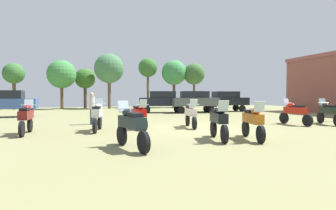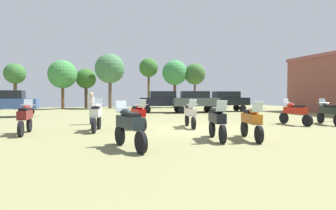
# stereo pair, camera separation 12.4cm
# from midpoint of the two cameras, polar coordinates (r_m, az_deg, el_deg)

# --- Properties ---
(ground_plane) EXTENTS (44.00, 52.00, 0.02)m
(ground_plane) POSITION_cam_midpoint_polar(r_m,az_deg,el_deg) (13.50, 6.22, -5.02)
(ground_plane) COLOR olive
(motorcycle_1) EXTENTS (0.70, 2.14, 1.48)m
(motorcycle_1) POSITION_cam_midpoint_polar(r_m,az_deg,el_deg) (10.22, 10.64, -3.21)
(motorcycle_1) COLOR black
(motorcycle_1) RESTS_ON ground
(motorcycle_2) EXTENTS (0.82, 2.19, 1.46)m
(motorcycle_2) POSITION_cam_midpoint_polar(r_m,az_deg,el_deg) (17.70, 30.83, -1.24)
(motorcycle_2) COLOR black
(motorcycle_2) RESTS_ON ground
(motorcycle_3) EXTENTS (0.62, 2.26, 1.46)m
(motorcycle_3) POSITION_cam_midpoint_polar(r_m,az_deg,el_deg) (16.67, 25.27, -1.33)
(motorcycle_3) COLOR black
(motorcycle_3) RESTS_ON ground
(motorcycle_4) EXTENTS (0.82, 2.22, 1.49)m
(motorcycle_4) POSITION_cam_midpoint_polar(r_m,az_deg,el_deg) (8.49, -7.78, -4.25)
(motorcycle_4) COLOR black
(motorcycle_4) RESTS_ON ground
(motorcycle_6) EXTENTS (0.65, 2.17, 1.45)m
(motorcycle_6) POSITION_cam_midpoint_polar(r_m,az_deg,el_deg) (13.90, 4.94, -1.81)
(motorcycle_6) COLOR black
(motorcycle_6) RESTS_ON ground
(motorcycle_8) EXTENTS (0.62, 2.19, 1.48)m
(motorcycle_8) POSITION_cam_midpoint_polar(r_m,az_deg,el_deg) (12.98, -27.54, -2.28)
(motorcycle_8) COLOR black
(motorcycle_8) RESTS_ON ground
(motorcycle_9) EXTENTS (0.68, 2.13, 1.51)m
(motorcycle_9) POSITION_cam_midpoint_polar(r_m,az_deg,el_deg) (12.93, -14.50, -2.07)
(motorcycle_9) COLOR black
(motorcycle_9) RESTS_ON ground
(motorcycle_10) EXTENTS (0.68, 2.12, 1.46)m
(motorcycle_10) POSITION_cam_midpoint_polar(r_m,az_deg,el_deg) (13.38, -6.00, -1.96)
(motorcycle_10) COLOR black
(motorcycle_10) RESTS_ON ground
(motorcycle_11) EXTENTS (0.77, 2.19, 1.46)m
(motorcycle_11) POSITION_cam_midpoint_polar(r_m,az_deg,el_deg) (10.59, 17.44, -3.13)
(motorcycle_11) COLOR black
(motorcycle_11) RESTS_ON ground
(car_1) EXTENTS (4.42, 2.11, 2.00)m
(car_1) POSITION_cam_midpoint_polar(r_m,az_deg,el_deg) (27.67, 12.22, 1.08)
(car_1) COLOR black
(car_1) RESTS_ON ground
(car_2) EXTENTS (4.36, 1.96, 2.00)m
(car_2) POSITION_cam_midpoint_polar(r_m,az_deg,el_deg) (23.58, -30.72, 0.64)
(car_2) COLOR black
(car_2) RESTS_ON ground
(car_3) EXTENTS (4.56, 2.57, 2.00)m
(car_3) POSITION_cam_midpoint_polar(r_m,az_deg,el_deg) (25.38, -0.95, 1.04)
(car_3) COLOR black
(car_3) RESTS_ON ground
(car_4) EXTENTS (4.40, 2.06, 2.00)m
(car_4) POSITION_cam_midpoint_polar(r_m,az_deg,el_deg) (25.20, 5.80, 1.02)
(car_4) COLOR black
(car_4) RESTS_ON ground
(person_1) EXTENTS (0.44, 0.44, 1.81)m
(person_1) POSITION_cam_midpoint_polar(r_m,az_deg,el_deg) (15.89, -15.58, -0.12)
(person_1) COLOR #1F3140
(person_1) RESTS_ON ground
(tree_2) EXTENTS (2.47, 2.47, 6.45)m
(tree_2) POSITION_cam_midpoint_polar(r_m,az_deg,el_deg) (35.88, -4.00, 7.73)
(tree_2) COLOR brown
(tree_2) RESTS_ON ground
(tree_3) EXTENTS (2.33, 2.33, 5.24)m
(tree_3) POSITION_cam_midpoint_polar(r_m,az_deg,el_deg) (35.35, -29.39, 5.66)
(tree_3) COLOR brown
(tree_3) RESTS_ON ground
(tree_4) EXTENTS (2.81, 2.81, 5.81)m
(tree_4) POSITION_cam_midpoint_polar(r_m,az_deg,el_deg) (36.19, 5.76, 6.44)
(tree_4) COLOR brown
(tree_4) RESTS_ON ground
(tree_5) EXTENTS (3.55, 3.55, 6.61)m
(tree_5) POSITION_cam_midpoint_polar(r_m,az_deg,el_deg) (33.67, -12.01, 7.45)
(tree_5) COLOR brown
(tree_5) RESTS_ON ground
(tree_6) EXTENTS (3.27, 3.27, 6.21)m
(tree_6) POSITION_cam_midpoint_polar(r_m,az_deg,el_deg) (35.84, 1.53, 6.75)
(tree_6) COLOR brown
(tree_6) RESTS_ON ground
(tree_7) EXTENTS (2.49, 2.49, 4.94)m
(tree_7) POSITION_cam_midpoint_polar(r_m,az_deg,el_deg) (35.47, -16.76, 5.25)
(tree_7) COLOR #4F3C2D
(tree_7) RESTS_ON ground
(tree_8) EXTENTS (3.27, 3.27, 5.68)m
(tree_8) POSITION_cam_midpoint_polar(r_m,az_deg,el_deg) (33.86, -21.20, 6.01)
(tree_8) COLOR brown
(tree_8) RESTS_ON ground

